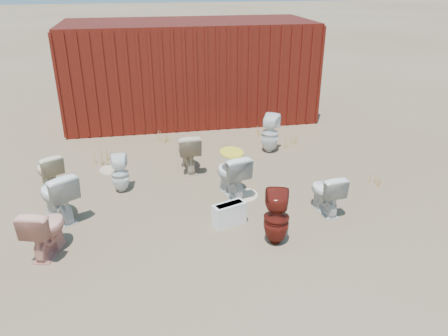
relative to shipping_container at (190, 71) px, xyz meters
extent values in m
plane|color=brown|center=(0.00, -5.20, -1.20)|extent=(100.00, 100.00, 0.00)
cube|color=#4C130C|center=(0.00, 0.00, 0.00)|extent=(6.00, 2.40, 2.40)
imported|color=silver|center=(-2.61, -4.78, -0.80)|extent=(0.79, 0.89, 0.79)
imported|color=tan|center=(-2.63, -5.69, -0.84)|extent=(0.59, 0.79, 0.72)
imported|color=silver|center=(1.48, -5.35, -0.86)|extent=(0.46, 0.70, 0.67)
imported|color=#601710|center=(0.46, -6.04, -0.80)|extent=(0.44, 0.45, 0.79)
imported|color=white|center=(-1.71, -4.03, -0.87)|extent=(0.30, 0.31, 0.66)
imported|color=beige|center=(-2.92, -3.71, -0.86)|extent=(0.65, 0.77, 0.68)
imported|color=#C9B293|center=(-0.45, -3.36, -0.82)|extent=(0.45, 0.75, 0.75)
imported|color=silver|center=(0.14, -4.51, -0.82)|extent=(0.60, 0.84, 0.77)
imported|color=white|center=(1.33, -2.75, -0.80)|extent=(0.51, 0.51, 0.81)
ellipsoid|color=gold|center=(0.14, -4.51, -0.42)|extent=(0.39, 0.49, 0.02)
cube|color=silver|center=(-0.08, -5.45, -1.02)|extent=(0.54, 0.36, 0.35)
ellipsoid|color=beige|center=(0.39, -4.61, -1.19)|extent=(0.49, 0.57, 0.02)
ellipsoid|color=#C1AA8C|center=(-1.96, -3.13, -1.19)|extent=(0.47, 0.55, 0.02)
cone|color=#AB8144|center=(-2.09, -2.69, -1.03)|extent=(0.36, 0.36, 0.33)
cone|color=#AB8144|center=(0.45, -2.49, -1.08)|extent=(0.32, 0.32, 0.24)
cone|color=#AB8144|center=(1.91, -2.50, -1.05)|extent=(0.36, 0.36, 0.29)
cone|color=#AB8144|center=(-0.86, -1.70, -1.08)|extent=(0.30, 0.30, 0.23)
cone|color=#AB8144|center=(1.41, -1.70, -1.06)|extent=(0.34, 0.34, 0.28)
cone|color=#AB8144|center=(2.79, -4.62, -1.09)|extent=(0.28, 0.28, 0.21)
camera|label=1|loc=(-1.23, -11.00, 2.31)|focal=35.00mm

